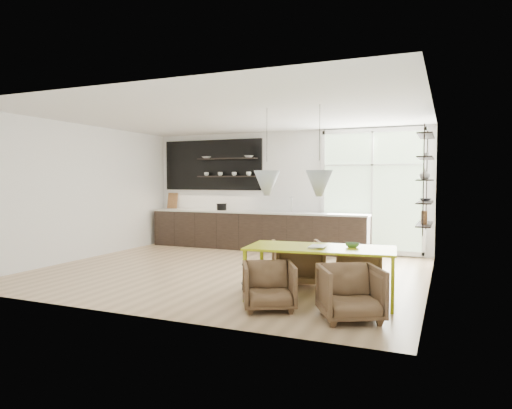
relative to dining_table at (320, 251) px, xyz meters
name	(u,v)px	position (x,y,z in m)	size (l,w,h in m)	color
room	(279,192)	(-1.52, 2.44, 0.76)	(7.02, 6.01, 2.91)	#D5B086
kitchen_run	(252,225)	(-2.79, 4.04, -0.11)	(5.54, 0.69, 2.75)	black
right_shelving	(425,183)	(1.26, 2.52, 0.95)	(0.26, 1.22, 1.90)	black
dining_table	(320,251)	(0.00, 0.00, 0.00)	(2.15, 1.14, 0.75)	#ADB80A
armchair_back_left	(297,263)	(-0.58, 0.76, -0.34)	(0.77, 0.80, 0.72)	brown
armchair_back_right	(358,270)	(0.38, 0.84, -0.40)	(0.65, 0.67, 0.61)	brown
armchair_front_left	(269,286)	(-0.50, -0.73, -0.39)	(0.66, 0.68, 0.62)	brown
armchair_front_right	(350,293)	(0.58, -0.77, -0.37)	(0.71, 0.73, 0.66)	brown
wire_stool	(252,273)	(-1.10, 0.11, -0.44)	(0.33, 0.33, 0.42)	black
table_book	(310,246)	(-0.13, -0.08, 0.07)	(0.22, 0.29, 0.03)	white
table_bowl	(352,245)	(0.42, 0.16, 0.08)	(0.20, 0.20, 0.06)	#4A7A43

